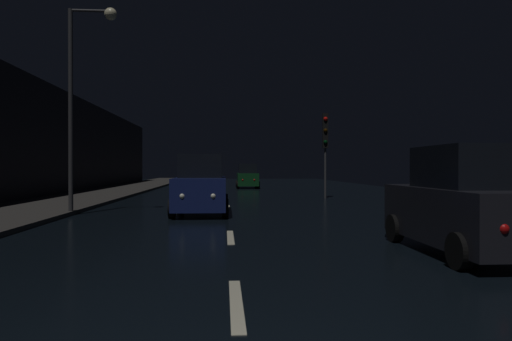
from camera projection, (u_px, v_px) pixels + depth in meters
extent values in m
cube|color=black|center=(227.00, 196.00, 27.13)|extent=(27.78, 84.00, 0.02)
cube|color=#33302D|center=(95.00, 195.00, 26.60)|extent=(4.40, 84.00, 0.15)
cube|color=black|center=(22.00, 137.00, 22.90)|extent=(0.80, 63.00, 6.43)
cube|color=beige|center=(236.00, 303.00, 5.68)|extent=(0.16, 2.20, 0.01)
cube|color=beige|center=(230.00, 237.00, 11.06)|extent=(0.16, 2.20, 0.01)
cube|color=beige|center=(228.00, 207.00, 19.39)|extent=(0.16, 2.20, 0.01)
cylinder|color=#38383A|center=(325.00, 173.00, 25.09)|extent=(0.12, 0.12, 2.77)
cube|color=black|center=(325.00, 131.00, 25.08)|extent=(0.35, 0.38, 1.90)
sphere|color=red|center=(326.00, 119.00, 24.89)|extent=(0.22, 0.22, 0.22)
sphere|color=black|center=(326.00, 130.00, 24.90)|extent=(0.22, 0.22, 0.22)
sphere|color=black|center=(326.00, 142.00, 24.90)|extent=(0.22, 0.22, 0.22)
cylinder|color=#2D2D30|center=(71.00, 112.00, 16.19)|extent=(0.16, 0.16, 7.32)
cylinder|color=#2D2D30|center=(91.00, 11.00, 16.22)|extent=(1.40, 0.10, 0.10)
sphere|color=beige|center=(111.00, 14.00, 16.27)|extent=(0.44, 0.44, 0.44)
cube|color=#141E51|center=(201.00, 193.00, 16.75)|extent=(1.81, 4.22, 1.10)
cube|color=black|center=(201.00, 166.00, 16.89)|extent=(1.54, 2.11, 0.84)
cylinder|color=black|center=(225.00, 208.00, 15.34)|extent=(0.22, 0.64, 0.64)
cylinder|color=black|center=(172.00, 209.00, 15.22)|extent=(0.22, 0.64, 0.64)
cylinder|color=black|center=(225.00, 202.00, 18.29)|extent=(0.22, 0.64, 0.64)
cylinder|color=black|center=(180.00, 202.00, 18.16)|extent=(0.22, 0.64, 0.64)
sphere|color=white|center=(213.00, 196.00, 14.72)|extent=(0.18, 0.18, 0.18)
sphere|color=white|center=(182.00, 196.00, 14.65)|extent=(0.18, 0.18, 0.18)
sphere|color=red|center=(216.00, 190.00, 18.85)|extent=(0.18, 0.18, 0.18)
sphere|color=red|center=(191.00, 190.00, 18.78)|extent=(0.18, 0.18, 0.18)
cube|color=black|center=(465.00, 215.00, 9.02)|extent=(1.76, 4.11, 1.08)
cube|color=black|center=(469.00, 167.00, 8.87)|extent=(1.50, 2.05, 0.82)
cylinder|color=black|center=(395.00, 228.00, 10.40)|extent=(0.22, 0.63, 0.63)
cylinder|color=black|center=(468.00, 227.00, 10.52)|extent=(0.22, 0.63, 0.63)
cylinder|color=black|center=(460.00, 251.00, 7.53)|extent=(0.22, 0.63, 0.63)
sphere|color=slate|center=(401.00, 206.00, 10.99)|extent=(0.18, 0.18, 0.18)
sphere|color=slate|center=(440.00, 206.00, 11.06)|extent=(0.18, 0.18, 0.18)
sphere|color=red|center=(503.00, 229.00, 6.98)|extent=(0.18, 0.18, 0.18)
cube|color=#0F3819|center=(247.00, 179.00, 38.00)|extent=(1.68, 3.91, 1.02)
cube|color=black|center=(247.00, 168.00, 37.86)|extent=(1.42, 1.95, 0.78)
cylinder|color=black|center=(237.00, 184.00, 39.31)|extent=(0.20, 0.60, 0.60)
cylinder|color=black|center=(256.00, 184.00, 39.42)|extent=(0.20, 0.60, 0.60)
cylinder|color=black|center=(238.00, 185.00, 36.58)|extent=(0.20, 0.60, 0.60)
cylinder|color=black|center=(258.00, 185.00, 36.69)|extent=(0.20, 0.60, 0.60)
sphere|color=slate|center=(241.00, 179.00, 39.88)|extent=(0.17, 0.17, 0.17)
sphere|color=slate|center=(251.00, 179.00, 39.94)|extent=(0.17, 0.17, 0.17)
sphere|color=red|center=(243.00, 180.00, 36.06)|extent=(0.17, 0.17, 0.17)
sphere|color=red|center=(254.00, 180.00, 36.12)|extent=(0.17, 0.17, 0.17)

